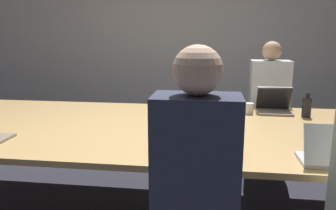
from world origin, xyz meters
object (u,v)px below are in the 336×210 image
at_px(laptop_near_midright, 188,143).
at_px(cup_far_right, 249,108).
at_px(cup_near_midright, 234,148).
at_px(person_near_midright, 195,202).
at_px(stapler, 168,126).
at_px(laptop_near_right, 331,153).
at_px(bottle_far_right, 307,107).
at_px(laptop_far_right, 274,105).
at_px(person_far_right, 268,111).

bearing_deg(laptop_near_midright, cup_far_right, -113.53).
xyz_separation_m(laptop_near_midright, cup_near_midright, (0.28, 0.01, -0.02)).
distance_m(person_near_midright, stapler, 1.01).
distance_m(laptop_near_right, bottle_far_right, 1.13).
relative_size(laptop_near_right, person_near_midright, 0.22).
bearing_deg(laptop_near_right, laptop_near_midright, -4.83).
distance_m(person_near_midright, cup_near_midright, 0.53).
bearing_deg(person_near_midright, laptop_far_right, -111.20).
bearing_deg(person_near_midright, stapler, -74.86).
xyz_separation_m(cup_far_right, laptop_near_midright, (-0.48, -1.11, 0.02)).
bearing_deg(laptop_far_right, person_far_right, 86.59).
relative_size(laptop_far_right, bottle_far_right, 1.46).
bearing_deg(cup_far_right, laptop_near_midright, -113.53).
xyz_separation_m(laptop_far_right, person_far_right, (0.03, 0.45, -0.16)).
relative_size(person_far_right, bottle_far_right, 6.62).
xyz_separation_m(bottle_far_right, stapler, (-1.16, -0.55, -0.07)).
relative_size(person_far_right, laptop_near_midright, 3.87).
bearing_deg(person_far_right, laptop_near_midright, -114.31).
relative_size(laptop_far_right, cup_near_midright, 3.45).
xyz_separation_m(laptop_near_right, laptop_far_right, (-0.09, 1.26, 0.00)).
relative_size(laptop_far_right, cup_far_right, 3.14).
relative_size(person_far_right, cup_near_midright, 15.69).
xyz_separation_m(laptop_near_right, laptop_near_midright, (-0.80, 0.07, 0.00)).
relative_size(person_far_right, stapler, 9.09).
xyz_separation_m(laptop_near_right, stapler, (-0.99, 0.57, -0.04)).
bearing_deg(person_far_right, stapler, -129.40).
height_order(laptop_near_right, cup_near_midright, laptop_near_right).
distance_m(laptop_near_right, stapler, 1.15).
distance_m(cup_far_right, stapler, 0.91).
xyz_separation_m(laptop_far_right, cup_far_right, (-0.23, -0.08, -0.02)).
bearing_deg(laptop_near_midright, person_near_midright, 98.67).
xyz_separation_m(cup_far_right, cup_near_midright, (-0.20, -1.10, -0.00)).
bearing_deg(person_near_midright, cup_near_midright, -113.74).
bearing_deg(cup_far_right, person_far_right, 64.08).
distance_m(person_far_right, laptop_near_midright, 1.81).
height_order(person_far_right, stapler, person_far_right).
bearing_deg(laptop_near_midright, cup_near_midright, -178.62).
bearing_deg(stapler, person_far_right, 63.52).
relative_size(laptop_near_right, laptop_far_right, 1.02).
bearing_deg(stapler, laptop_near_right, -17.06).
bearing_deg(person_far_right, laptop_far_right, -93.41).
bearing_deg(person_near_midright, cup_far_right, -104.64).
xyz_separation_m(cup_far_right, person_near_midright, (-0.41, -1.58, -0.12)).
bearing_deg(person_near_midright, laptop_near_right, -151.29).
bearing_deg(laptop_far_right, person_near_midright, -111.20).
distance_m(cup_far_right, person_near_midright, 1.63).
bearing_deg(person_far_right, cup_far_right, -115.92).
distance_m(bottle_far_right, laptop_near_midright, 1.43).
xyz_separation_m(person_near_midright, cup_near_midright, (0.21, 0.47, 0.11)).
bearing_deg(person_far_right, person_near_midright, -107.63).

